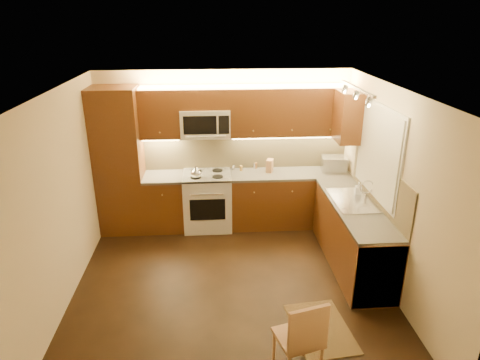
{
  "coord_description": "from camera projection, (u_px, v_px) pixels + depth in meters",
  "views": [
    {
      "loc": [
        -0.21,
        -4.65,
        3.31
      ],
      "look_at": [
        0.15,
        0.55,
        1.25
      ],
      "focal_mm": 31.79,
      "sensor_mm": 36.0,
      "label": 1
    }
  ],
  "objects": [
    {
      "name": "floor",
      "position": [
        231.0,
        285.0,
        5.54
      ],
      "size": [
        4.0,
        4.0,
        0.01
      ],
      "primitive_type": "cube",
      "color": "black",
      "rests_on": "ground"
    },
    {
      "name": "ceiling",
      "position": [
        230.0,
        92.0,
        4.62
      ],
      "size": [
        4.0,
        4.0,
        0.01
      ],
      "primitive_type": "cube",
      "color": "beige",
      "rests_on": "ground"
    },
    {
      "name": "wall_back",
      "position": [
        225.0,
        148.0,
        6.94
      ],
      "size": [
        4.0,
        0.01,
        2.5
      ],
      "primitive_type": "cube",
      "color": "beige",
      "rests_on": "ground"
    },
    {
      "name": "wall_front",
      "position": [
        244.0,
        303.0,
        3.23
      ],
      "size": [
        4.0,
        0.01,
        2.5
      ],
      "primitive_type": "cube",
      "color": "beige",
      "rests_on": "ground"
    },
    {
      "name": "wall_left",
      "position": [
        60.0,
        202.0,
        4.95
      ],
      "size": [
        0.01,
        4.0,
        2.5
      ],
      "primitive_type": "cube",
      "color": "beige",
      "rests_on": "ground"
    },
    {
      "name": "wall_right",
      "position": [
        393.0,
        193.0,
        5.21
      ],
      "size": [
        0.01,
        4.0,
        2.5
      ],
      "primitive_type": "cube",
      "color": "beige",
      "rests_on": "ground"
    },
    {
      "name": "pantry",
      "position": [
        119.0,
        162.0,
        6.59
      ],
      "size": [
        0.7,
        0.6,
        2.3
      ],
      "primitive_type": "cube",
      "color": "#4D2B10",
      "rests_on": "floor"
    },
    {
      "name": "base_cab_back_left",
      "position": [
        165.0,
        203.0,
        6.9
      ],
      "size": [
        0.62,
        0.6,
        0.86
      ],
      "primitive_type": "cube",
      "color": "#4D2B10",
      "rests_on": "floor"
    },
    {
      "name": "counter_back_left",
      "position": [
        163.0,
        177.0,
        6.73
      ],
      "size": [
        0.62,
        0.6,
        0.04
      ],
      "primitive_type": "cube",
      "color": "#3D3A37",
      "rests_on": "base_cab_back_left"
    },
    {
      "name": "base_cab_back_right",
      "position": [
        289.0,
        199.0,
        7.03
      ],
      "size": [
        1.92,
        0.6,
        0.86
      ],
      "primitive_type": "cube",
      "color": "#4D2B10",
      "rests_on": "floor"
    },
    {
      "name": "counter_back_right",
      "position": [
        290.0,
        174.0,
        6.86
      ],
      "size": [
        1.92,
        0.6,
        0.04
      ],
      "primitive_type": "cube",
      "color": "#3D3A37",
      "rests_on": "base_cab_back_right"
    },
    {
      "name": "base_cab_right",
      "position": [
        353.0,
        236.0,
        5.86
      ],
      "size": [
        0.6,
        2.0,
        0.86
      ],
      "primitive_type": "cube",
      "color": "#4D2B10",
      "rests_on": "floor"
    },
    {
      "name": "counter_right",
      "position": [
        356.0,
        207.0,
        5.7
      ],
      "size": [
        0.6,
        2.0,
        0.04
      ],
      "primitive_type": "cube",
      "color": "#3D3A37",
      "rests_on": "base_cab_right"
    },
    {
      "name": "dishwasher",
      "position": [
        371.0,
        264.0,
        5.21
      ],
      "size": [
        0.58,
        0.6,
        0.84
      ],
      "primitive_type": "cube",
      "color": "silver",
      "rests_on": "floor"
    },
    {
      "name": "backsplash_back",
      "position": [
        246.0,
        150.0,
        6.97
      ],
      "size": [
        3.3,
        0.02,
        0.6
      ],
      "primitive_type": "cube",
      "color": "tan",
      "rests_on": "wall_back"
    },
    {
      "name": "backsplash_right",
      "position": [
        380.0,
        184.0,
        5.6
      ],
      "size": [
        0.02,
        2.0,
        0.6
      ],
      "primitive_type": "cube",
      "color": "tan",
      "rests_on": "wall_right"
    },
    {
      "name": "upper_cab_back_left",
      "position": [
        160.0,
        113.0,
        6.48
      ],
      "size": [
        0.62,
        0.35,
        0.75
      ],
      "primitive_type": "cube",
      "color": "#4D2B10",
      "rests_on": "wall_back"
    },
    {
      "name": "upper_cab_back_right",
      "position": [
        291.0,
        111.0,
        6.61
      ],
      "size": [
        1.92,
        0.35,
        0.75
      ],
      "primitive_type": "cube",
      "color": "#4D2B10",
      "rests_on": "wall_back"
    },
    {
      "name": "upper_cab_bridge",
      "position": [
        205.0,
        98.0,
        6.44
      ],
      "size": [
        0.76,
        0.35,
        0.31
      ],
      "primitive_type": "cube",
      "color": "#4D2B10",
      "rests_on": "wall_back"
    },
    {
      "name": "upper_cab_right_corner",
      "position": [
        349.0,
        117.0,
        6.27
      ],
      "size": [
        0.35,
        0.5,
        0.75
      ],
      "primitive_type": "cube",
      "color": "#4D2B10",
      "rests_on": "wall_right"
    },
    {
      "name": "stove",
      "position": [
        208.0,
        200.0,
        6.91
      ],
      "size": [
        0.76,
        0.65,
        0.92
      ],
      "primitive_type": null,
      "color": "silver",
      "rests_on": "floor"
    },
    {
      "name": "microwave",
      "position": [
        205.0,
        123.0,
        6.57
      ],
      "size": [
        0.76,
        0.38,
        0.44
      ],
      "primitive_type": null,
      "color": "silver",
      "rests_on": "wall_back"
    },
    {
      "name": "window_frame",
      "position": [
        379.0,
        152.0,
        5.59
      ],
      "size": [
        0.03,
        1.44,
        1.24
      ],
      "primitive_type": "cube",
      "color": "silver",
      "rests_on": "wall_right"
    },
    {
      "name": "window_blinds",
      "position": [
        377.0,
        152.0,
        5.59
      ],
      "size": [
        0.02,
        1.36,
        1.16
      ],
      "primitive_type": "cube",
      "color": "silver",
      "rests_on": "wall_right"
    },
    {
      "name": "sink",
      "position": [
        353.0,
        196.0,
        5.8
      ],
      "size": [
        0.52,
        0.86,
        0.15
      ],
      "primitive_type": null,
      "color": "silver",
      "rests_on": "counter_right"
    },
    {
      "name": "faucet",
      "position": [
        366.0,
        190.0,
        5.79
      ],
      "size": [
        0.2,
        0.04,
        0.3
      ],
      "primitive_type": null,
      "color": "silver",
      "rests_on": "counter_right"
    },
    {
      "name": "track_light_bar",
      "position": [
        357.0,
        88.0,
        5.11
      ],
      "size": [
        0.04,
        1.2,
        0.03
      ],
      "primitive_type": "cube",
      "color": "silver",
      "rests_on": "ceiling"
    },
    {
      "name": "kettle",
      "position": [
        196.0,
        172.0,
        6.54
      ],
      "size": [
        0.2,
        0.2,
        0.2
      ],
      "primitive_type": null,
      "rotation": [
        0.0,
        0.0,
        -0.21
      ],
      "color": "silver",
      "rests_on": "stove"
    },
    {
      "name": "toaster_oven",
      "position": [
        334.0,
        164.0,
        6.9
      ],
      "size": [
        0.42,
        0.33,
        0.24
      ],
      "primitive_type": "cube",
      "rotation": [
        0.0,
        0.0,
        -0.09
      ],
      "color": "silver",
      "rests_on": "counter_back_right"
    },
    {
      "name": "knife_block",
      "position": [
        270.0,
        166.0,
        6.86
      ],
      "size": [
        0.14,
        0.17,
        0.21
      ],
      "primitive_type": "cube",
      "rotation": [
        0.0,
        0.0,
        -0.34
      ],
      "color": "#AD734E",
      "rests_on": "counter_back_right"
    },
    {
      "name": "spice_jar_a",
      "position": [
        234.0,
        167.0,
        6.96
      ],
      "size": [
        0.05,
        0.05,
        0.09
      ],
      "primitive_type": "cylinder",
      "rotation": [
        0.0,
        0.0,
        -0.19
      ],
      "color": "silver",
      "rests_on": "counter_back_right"
    },
    {
      "name": "spice_jar_b",
      "position": [
        256.0,
        166.0,
        7.02
      ],
      "size": [
        0.05,
        0.05,
        0.1
      ],
      "primitive_type": "cylinder",
      "rotation": [
        0.0,
        0.0,
        0.32
      ],
      "color": "brown",
      "rests_on": "counter_back_right"
    },
    {
      "name": "spice_jar_c",
      "position": [
        255.0,
        166.0,
        7.02
      ],
      "size": [
        0.05,
        0.05,
        0.09
      ],
      "primitive_type": "cylinder",
      "rotation": [
        0.0,
        0.0,
        -0.07
      ],
      "color": "silver",
      "rests_on": "counter_back_right"
    },
    {
      "name": "spice_jar_d",
      "position": [
        241.0,
        168.0,
        6.92
      ],
      "size": [
        0.05,
        0.05,
        0.09
      ],
      "primitive_type": "cylinder",
      "rotation": [
        0.0,
        0.0,
        -0.17
      ],
      "color": "olive",
      "rests_on": "counter_back_right"
    },
    {
      "name": "soap_bottle",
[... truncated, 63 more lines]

